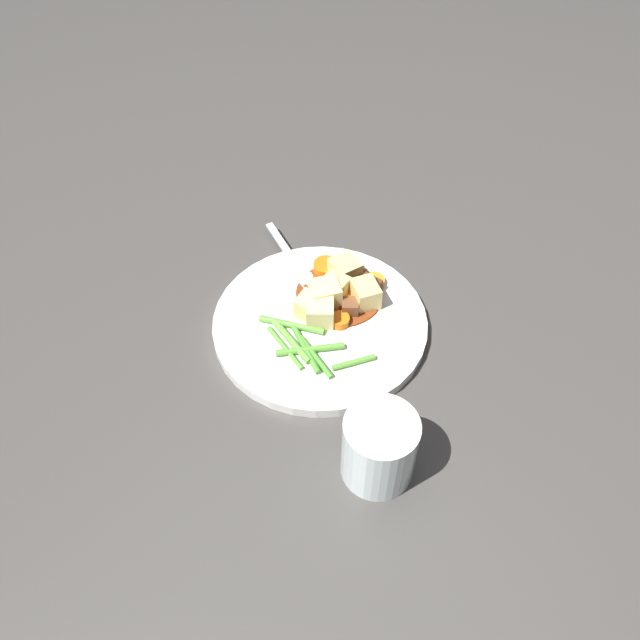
# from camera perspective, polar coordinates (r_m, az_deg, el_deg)

# --- Properties ---
(ground_plane) EXTENTS (3.00, 3.00, 0.00)m
(ground_plane) POSITION_cam_1_polar(r_m,az_deg,el_deg) (0.84, 0.00, -0.65)
(ground_plane) COLOR #423F3D
(dinner_plate) EXTENTS (0.27, 0.27, 0.01)m
(dinner_plate) POSITION_cam_1_polar(r_m,az_deg,el_deg) (0.83, 0.00, -0.33)
(dinner_plate) COLOR white
(dinner_plate) RESTS_ON ground_plane
(stew_sauce) EXTENTS (0.11, 0.11, 0.00)m
(stew_sauce) POSITION_cam_1_polar(r_m,az_deg,el_deg) (0.86, 1.69, 2.27)
(stew_sauce) COLOR brown
(stew_sauce) RESTS_ON dinner_plate
(carrot_slice_0) EXTENTS (0.05, 0.05, 0.01)m
(carrot_slice_0) POSITION_cam_1_polar(r_m,az_deg,el_deg) (0.88, 0.50, 4.61)
(carrot_slice_0) COLOR orange
(carrot_slice_0) RESTS_ON dinner_plate
(carrot_slice_1) EXTENTS (0.05, 0.05, 0.01)m
(carrot_slice_1) POSITION_cam_1_polar(r_m,az_deg,el_deg) (0.84, 2.06, 1.79)
(carrot_slice_1) COLOR orange
(carrot_slice_1) RESTS_ON dinner_plate
(carrot_slice_2) EXTENTS (0.04, 0.04, 0.01)m
(carrot_slice_2) POSITION_cam_1_polar(r_m,az_deg,el_deg) (0.86, 1.05, 2.97)
(carrot_slice_2) COLOR orange
(carrot_slice_2) RESTS_ON dinner_plate
(carrot_slice_3) EXTENTS (0.03, 0.03, 0.01)m
(carrot_slice_3) POSITION_cam_1_polar(r_m,az_deg,el_deg) (0.82, 1.81, 0.20)
(carrot_slice_3) COLOR orange
(carrot_slice_3) RESTS_ON dinner_plate
(carrot_slice_4) EXTENTS (0.04, 0.04, 0.01)m
(carrot_slice_4) POSITION_cam_1_polar(r_m,az_deg,el_deg) (0.87, 4.69, 3.35)
(carrot_slice_4) COLOR orange
(carrot_slice_4) RESTS_ON dinner_plate
(potato_chunk_0) EXTENTS (0.04, 0.04, 0.03)m
(potato_chunk_0) POSITION_cam_1_polar(r_m,az_deg,el_deg) (0.81, 0.22, 0.51)
(potato_chunk_0) COLOR #EAD68C
(potato_chunk_0) RESTS_ON dinner_plate
(potato_chunk_1) EXTENTS (0.05, 0.05, 0.03)m
(potato_chunk_1) POSITION_cam_1_polar(r_m,az_deg,el_deg) (0.84, 3.96, 2.25)
(potato_chunk_1) COLOR #E5CC7A
(potato_chunk_1) RESTS_ON dinner_plate
(potato_chunk_2) EXTENTS (0.04, 0.04, 0.03)m
(potato_chunk_2) POSITION_cam_1_polar(r_m,az_deg,el_deg) (0.82, -0.92, 1.15)
(potato_chunk_2) COLOR #EAD68C
(potato_chunk_2) RESTS_ON dinner_plate
(potato_chunk_3) EXTENTS (0.05, 0.05, 0.03)m
(potato_chunk_3) POSITION_cam_1_polar(r_m,az_deg,el_deg) (0.83, 0.66, 2.16)
(potato_chunk_3) COLOR #EAD68C
(potato_chunk_3) RESTS_ON dinner_plate
(potato_chunk_4) EXTENTS (0.04, 0.04, 0.03)m
(potato_chunk_4) POSITION_cam_1_polar(r_m,az_deg,el_deg) (0.84, 1.24, 2.73)
(potato_chunk_4) COLOR #E5CC7A
(potato_chunk_4) RESTS_ON dinner_plate
(potato_chunk_5) EXTENTS (0.05, 0.05, 0.03)m
(potato_chunk_5) POSITION_cam_1_polar(r_m,az_deg,el_deg) (0.87, 2.18, 4.33)
(potato_chunk_5) COLOR #E5CC7A
(potato_chunk_5) RESTS_ON dinner_plate
(meat_chunk_0) EXTENTS (0.03, 0.04, 0.02)m
(meat_chunk_0) POSITION_cam_1_polar(r_m,az_deg,el_deg) (0.85, 0.02, 2.50)
(meat_chunk_0) COLOR brown
(meat_chunk_0) RESTS_ON dinner_plate
(meat_chunk_1) EXTENTS (0.02, 0.02, 0.02)m
(meat_chunk_1) POSITION_cam_1_polar(r_m,az_deg,el_deg) (0.83, 2.63, 1.12)
(meat_chunk_1) COLOR brown
(meat_chunk_1) RESTS_ON dinner_plate
(meat_chunk_2) EXTENTS (0.04, 0.04, 0.02)m
(meat_chunk_2) POSITION_cam_1_polar(r_m,az_deg,el_deg) (0.86, 4.21, 2.91)
(meat_chunk_2) COLOR #56331E
(meat_chunk_2) RESTS_ON dinner_plate
(green_bean_0) EXTENTS (0.03, 0.05, 0.01)m
(green_bean_0) POSITION_cam_1_polar(r_m,az_deg,el_deg) (0.78, 2.95, -3.70)
(green_bean_0) COLOR #599E38
(green_bean_0) RESTS_ON dinner_plate
(green_bean_1) EXTENTS (0.06, 0.06, 0.01)m
(green_bean_1) POSITION_cam_1_polar(r_m,az_deg,el_deg) (0.79, -0.37, -3.24)
(green_bean_1) COLOR #4C8E33
(green_bean_1) RESTS_ON dinner_plate
(green_bean_2) EXTENTS (0.07, 0.06, 0.01)m
(green_bean_2) POSITION_cam_1_polar(r_m,az_deg,el_deg) (0.79, -1.31, -2.42)
(green_bean_2) COLOR #4C8E33
(green_bean_2) RESTS_ON dinner_plate
(green_bean_3) EXTENTS (0.06, 0.06, 0.01)m
(green_bean_3) POSITION_cam_1_polar(r_m,az_deg,el_deg) (0.80, -3.06, -2.43)
(green_bean_3) COLOR #599E38
(green_bean_3) RESTS_ON dinner_plate
(green_bean_4) EXTENTS (0.04, 0.08, 0.01)m
(green_bean_4) POSITION_cam_1_polar(r_m,az_deg,el_deg) (0.79, -0.55, -2.64)
(green_bean_4) COLOR #599E38
(green_bean_4) RESTS_ON dinner_plate
(green_bean_5) EXTENTS (0.06, 0.06, 0.01)m
(green_bean_5) POSITION_cam_1_polar(r_m,az_deg,el_deg) (0.80, -2.53, -1.81)
(green_bean_5) COLOR #66AD42
(green_bean_5) RESTS_ON dinner_plate
(green_bean_6) EXTENTS (0.01, 0.08, 0.01)m
(green_bean_6) POSITION_cam_1_polar(r_m,az_deg,el_deg) (0.82, -2.49, -0.43)
(green_bean_6) COLOR #599E38
(green_bean_6) RESTS_ON dinner_plate
(fork) EXTENTS (0.14, 0.12, 0.00)m
(fork) POSITION_cam_1_polar(r_m,az_deg,el_deg) (0.89, -2.06, 4.79)
(fork) COLOR silver
(fork) RESTS_ON dinner_plate
(water_glass) EXTENTS (0.08, 0.08, 0.09)m
(water_glass) POSITION_cam_1_polar(r_m,az_deg,el_deg) (0.69, 5.17, -11.02)
(water_glass) COLOR silver
(water_glass) RESTS_ON ground_plane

